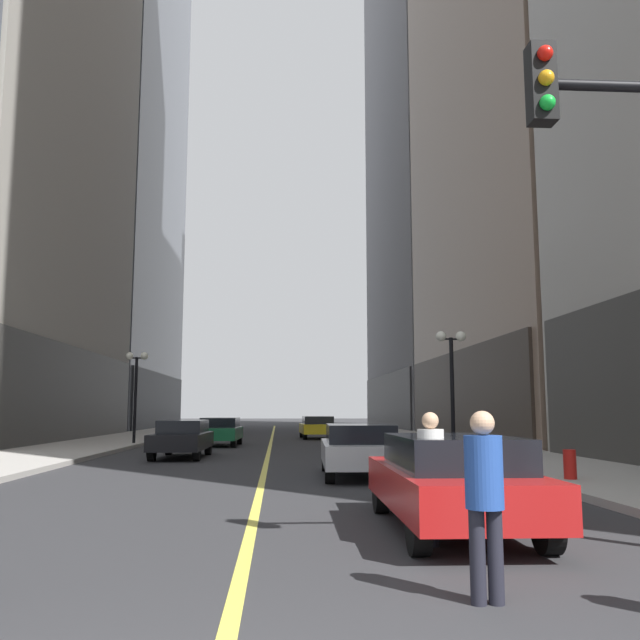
{
  "coord_description": "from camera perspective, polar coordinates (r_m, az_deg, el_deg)",
  "views": [
    {
      "loc": [
        0.37,
        -3.04,
        1.68
      ],
      "look_at": [
        2.79,
        36.16,
        6.96
      ],
      "focal_mm": 37.7,
      "sensor_mm": 36.0,
      "label": 1
    }
  ],
  "objects": [
    {
      "name": "lane_centre_stripe",
      "position": [
        38.08,
        -4.15,
        -10.16
      ],
      "size": [
        0.16,
        70.0,
        0.01
      ],
      "primitive_type": "cube",
      "color": "#E5D64C",
      "rests_on": "ground"
    },
    {
      "name": "pedestrian_in_white_shirt",
      "position": [
        8.84,
        9.42,
        -12.21
      ],
      "size": [
        0.38,
        0.38,
        1.65
      ],
      "color": "black",
      "rests_on": "ground"
    },
    {
      "name": "ground_plane",
      "position": [
        38.08,
        -4.15,
        -10.17
      ],
      "size": [
        200.0,
        200.0,
        0.0
      ],
      "primitive_type": "plane",
      "color": "#2D2D30"
    },
    {
      "name": "sidewalk_left",
      "position": [
        39.04,
        -16.53,
        -9.7
      ],
      "size": [
        4.5,
        78.0,
        0.15
      ],
      "primitive_type": "cube",
      "color": "#ADA8A0",
      "rests_on": "ground"
    },
    {
      "name": "building_right_mid",
      "position": [
        48.0,
        19.94,
        23.29
      ],
      "size": [
        14.7,
        24.0,
        52.17
      ],
      "color": "gray",
      "rests_on": "ground"
    },
    {
      "name": "car_silver",
      "position": [
        17.35,
        3.35,
        -10.81
      ],
      "size": [
        2.03,
        4.61,
        1.32
      ],
      "color": "#B7B7BC",
      "rests_on": "ground"
    },
    {
      "name": "street_lamp_right_mid",
      "position": [
        23.91,
        11.11,
        -3.73
      ],
      "size": [
        1.06,
        0.36,
        4.43
      ],
      "color": "black",
      "rests_on": "ground"
    },
    {
      "name": "street_lamp_left_far",
      "position": [
        33.23,
        -15.34,
        -4.66
      ],
      "size": [
        1.06,
        0.36,
        4.43
      ],
      "color": "black",
      "rests_on": "ground"
    },
    {
      "name": "car_black",
      "position": [
        24.72,
        -11.59,
        -9.73
      ],
      "size": [
        1.8,
        4.56,
        1.32
      ],
      "color": "black",
      "rests_on": "ground"
    },
    {
      "name": "car_red",
      "position": [
        9.87,
        11.03,
        -13.08
      ],
      "size": [
        1.85,
        4.71,
        1.32
      ],
      "color": "#B21919",
      "rests_on": "ground"
    },
    {
      "name": "pedestrian_in_blue_hoodie",
      "position": [
        6.31,
        13.77,
        -13.85
      ],
      "size": [
        0.34,
        0.34,
        1.67
      ],
      "color": "black",
      "rests_on": "ground"
    },
    {
      "name": "building_right_far",
      "position": [
        70.12,
        10.44,
        14.28
      ],
      "size": [
        12.41,
        26.0,
        55.63
      ],
      "color": "gray",
      "rests_on": "ground"
    },
    {
      "name": "building_left_far",
      "position": [
        69.6,
        -17.82,
        13.05
      ],
      "size": [
        12.24,
        26.0,
        51.9
      ],
      "color": "slate",
      "rests_on": "ground"
    },
    {
      "name": "car_green",
      "position": [
        32.66,
        -8.49,
        -9.26
      ],
      "size": [
        2.01,
        4.45,
        1.32
      ],
      "color": "#196038",
      "rests_on": "ground"
    },
    {
      "name": "fire_hydrant_right",
      "position": [
        16.35,
        20.46,
        -11.66
      ],
      "size": [
        0.28,
        0.28,
        0.8
      ],
      "primitive_type": "cylinder",
      "color": "red",
      "rests_on": "ground"
    },
    {
      "name": "car_yellow",
      "position": [
        40.39,
        -0.23,
        -9.02
      ],
      "size": [
        2.04,
        4.66,
        1.32
      ],
      "color": "yellow",
      "rests_on": "ground"
    },
    {
      "name": "sidewalk_right",
      "position": [
        38.88,
        8.29,
        -9.94
      ],
      "size": [
        4.5,
        78.0,
        0.15
      ],
      "primitive_type": "cube",
      "color": "#ADA8A0",
      "rests_on": "ground"
    }
  ]
}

